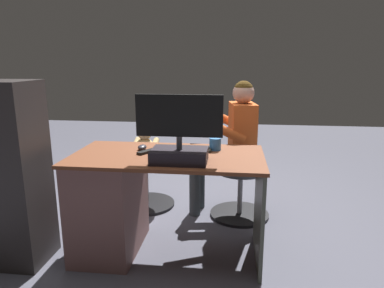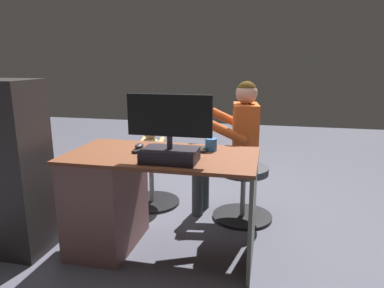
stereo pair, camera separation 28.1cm
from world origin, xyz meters
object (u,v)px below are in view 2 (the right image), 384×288
at_px(keyboard, 178,148).
at_px(office_chair_teddy, 152,178).
at_px(monitor, 170,141).
at_px(teddy_bear, 151,142).
at_px(computer_mouse, 139,146).
at_px(cup, 211,145).
at_px(visitor_chair, 243,189).
at_px(tv_remote, 142,150).
at_px(desk, 118,197).
at_px(person, 234,140).

xyz_separation_m(keyboard, office_chair_teddy, (0.45, -0.68, -0.49)).
bearing_deg(monitor, teddy_bear, -64.46).
height_order(computer_mouse, office_chair_teddy, computer_mouse).
xyz_separation_m(cup, visitor_chair, (-0.20, -0.53, -0.51)).
height_order(tv_remote, teddy_bear, teddy_bear).
bearing_deg(keyboard, computer_mouse, 5.65).
xyz_separation_m(desk, monitor, (-0.45, 0.17, 0.48)).
bearing_deg(tv_remote, keyboard, -122.80).
height_order(desk, tv_remote, tv_remote).
distance_m(tv_remote, office_chair_teddy, 0.96).
relative_size(desk, person, 1.09).
bearing_deg(computer_mouse, visitor_chair, -141.52).
xyz_separation_m(cup, person, (-0.11, -0.54, -0.08)).
xyz_separation_m(desk, visitor_chair, (-0.86, -0.69, -0.12)).
height_order(computer_mouse, cup, cup).
bearing_deg(keyboard, cup, -174.33).
xyz_separation_m(computer_mouse, office_chair_teddy, (0.16, -0.71, -0.50)).
bearing_deg(office_chair_teddy, tv_remote, 105.30).
height_order(monitor, tv_remote, monitor).
bearing_deg(cup, person, -101.84).
bearing_deg(desk, teddy_bear, -88.07).
bearing_deg(office_chair_teddy, cup, 136.28).
height_order(monitor, computer_mouse, monitor).
height_order(keyboard, person, person).
bearing_deg(person, desk, 42.23).
height_order(tv_remote, person, person).
bearing_deg(desk, cup, -166.14).
relative_size(monitor, person, 0.45).
bearing_deg(tv_remote, desk, 38.71).
height_order(tv_remote, visitor_chair, tv_remote).
height_order(cup, person, person).
bearing_deg(tv_remote, monitor, 174.46).
bearing_deg(monitor, computer_mouse, -41.88).
xyz_separation_m(monitor, person, (-0.32, -0.87, -0.17)).
distance_m(monitor, keyboard, 0.34).
distance_m(visitor_chair, person, 0.44).
bearing_deg(tv_remote, teddy_bear, -43.65).
distance_m(keyboard, teddy_bear, 0.84).
relative_size(cup, office_chair_teddy, 0.16).
bearing_deg(person, computer_mouse, 42.88).
height_order(keyboard, computer_mouse, computer_mouse).
distance_m(monitor, computer_mouse, 0.44).
relative_size(tv_remote, office_chair_teddy, 0.28).
bearing_deg(office_chair_teddy, keyboard, 123.68).
height_order(computer_mouse, teddy_bear, teddy_bear).
xyz_separation_m(tv_remote, visitor_chair, (-0.67, -0.66, -0.48)).
bearing_deg(teddy_bear, person, 170.69).
height_order(desk, cup, cup).
distance_m(desk, monitor, 0.68).
bearing_deg(teddy_bear, computer_mouse, 102.86).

